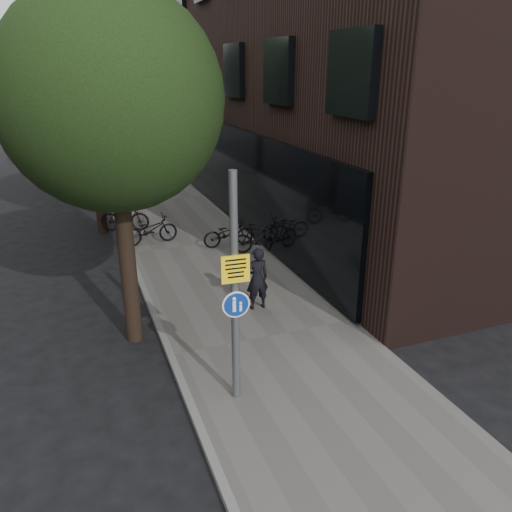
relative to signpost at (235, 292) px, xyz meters
name	(u,v)px	position (x,y,z in m)	size (l,w,h in m)	color
ground	(328,438)	(1.14, -1.50, -2.27)	(120.00, 120.00, 0.00)	black
sidewalk	(196,246)	(1.39, 8.50, -2.21)	(4.50, 60.00, 0.12)	#5C5955
curb_edge	(130,254)	(-0.86, 8.50, -2.21)	(0.15, 60.00, 0.13)	slate
building_right_dark_brick	(281,5)	(9.64, 20.50, 6.73)	(12.00, 40.00, 18.00)	black
street_tree_near	(115,109)	(-1.39, 3.14, 2.84)	(4.40, 4.40, 7.50)	black
street_tree_mid	(89,90)	(-1.39, 11.64, 2.84)	(5.00, 5.00, 7.80)	black
street_tree_far	(78,83)	(-1.39, 20.64, 2.84)	(5.00, 5.00, 7.80)	black
signpost	(235,292)	(0.00, 0.00, 0.00)	(0.49, 0.14, 4.26)	#595B5E
pedestrian	(257,279)	(1.66, 3.26, -1.34)	(0.59, 0.39, 1.62)	black
parked_bike_facade_near	(228,233)	(2.42, 7.98, -1.69)	(0.61, 1.75, 0.92)	black
parked_bike_facade_far	(258,238)	(3.14, 7.01, -1.64)	(0.48, 1.69, 1.01)	black
parked_bike_curb_near	(150,230)	(-0.03, 9.18, -1.65)	(0.67, 1.91, 1.00)	black
parked_bike_curb_far	(125,217)	(-0.66, 11.00, -1.61)	(0.51, 1.79, 1.07)	black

